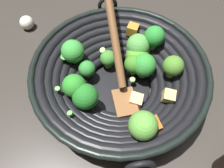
# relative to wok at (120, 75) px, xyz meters

# --- Properties ---
(ground_plane) EXTENTS (4.00, 4.00, 0.00)m
(ground_plane) POSITION_rel_wok_xyz_m (0.00, 0.00, -0.06)
(ground_plane) COLOR #332D28
(wok) EXTENTS (0.40, 0.43, 0.22)m
(wok) POSITION_rel_wok_xyz_m (0.00, 0.00, 0.00)
(wok) COLOR black
(wok) RESTS_ON ground
(garlic_bulb) EXTENTS (0.04, 0.04, 0.04)m
(garlic_bulb) POSITION_rel_wok_xyz_m (0.31, -0.16, -0.04)
(garlic_bulb) COLOR silver
(garlic_bulb) RESTS_ON ground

